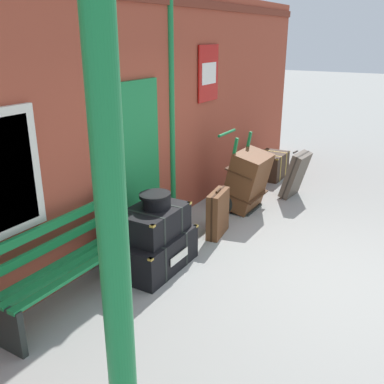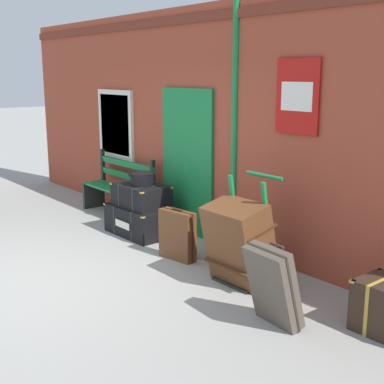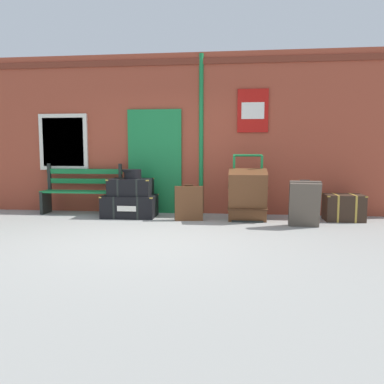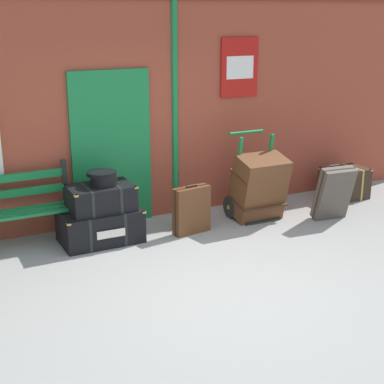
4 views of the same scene
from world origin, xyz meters
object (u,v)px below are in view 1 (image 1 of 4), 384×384
steamer_trunk_middle (154,221)px  suitcase_oxblood (218,213)px  porters_trolley (237,191)px  large_brown_trunk (247,180)px  corner_trunk (271,165)px  round_hatbox (156,199)px  suitcase_slate (295,175)px  lamp_post (121,352)px  platform_bench (65,266)px  steamer_trunk_base (154,251)px

steamer_trunk_middle → suitcase_oxblood: size_ratio=1.22×
porters_trolley → large_brown_trunk: bearing=-90.0°
large_brown_trunk → corner_trunk: bearing=8.3°
round_hatbox → suitcase_slate: (3.11, -0.66, -0.45)m
suitcase_slate → lamp_post: bearing=-171.1°
suitcase_slate → corner_trunk: bearing=41.7°
platform_bench → large_brown_trunk: 3.35m
steamer_trunk_base → round_hatbox: bearing=-11.0°
suitcase_slate → suitcase_oxblood: size_ratio=1.19×
steamer_trunk_middle → suitcase_slate: 3.23m
porters_trolley → large_brown_trunk: size_ratio=1.26×
round_hatbox → corner_trunk: bearing=1.0°
large_brown_trunk → corner_trunk: size_ratio=1.38×
round_hatbox → suitcase_slate: size_ratio=0.47×
round_hatbox → steamer_trunk_base: bearing=169.0°
corner_trunk → platform_bench: bearing=177.3°
suitcase_oxblood → round_hatbox: bearing=168.5°
round_hatbox → suitcase_oxblood: round_hatbox is taller
steamer_trunk_base → porters_trolley: (2.24, -0.02, 0.06)m
steamer_trunk_base → large_brown_trunk: (2.24, -0.20, 0.27)m
porters_trolley → corner_trunk: (1.75, 0.08, -0.03)m
lamp_post → platform_bench: bearing=54.3°
porters_trolley → corner_trunk: 1.75m
steamer_trunk_base → corner_trunk: 3.99m
steamer_trunk_base → porters_trolley: bearing=-0.6°
platform_bench → round_hatbox: 1.24m
platform_bench → steamer_trunk_middle: 1.14m
porters_trolley → suitcase_slate: (0.93, -0.64, 0.12)m
platform_bench → suitcase_slate: size_ratio=2.01×
corner_trunk → suitcase_slate: bearing=-138.3°
round_hatbox → suitcase_slate: round_hatbox is taller
steamer_trunk_middle → round_hatbox: bearing=-16.2°
lamp_post → steamer_trunk_base: size_ratio=2.97×
lamp_post → platform_bench: (1.33, 1.85, -0.71)m
steamer_trunk_base → round_hatbox: (0.06, -0.01, 0.63)m
steamer_trunk_middle → porters_trolley: size_ratio=0.68×
suitcase_oxblood → corner_trunk: suitcase_oxblood is taller
lamp_post → suitcase_slate: 5.69m
large_brown_trunk → suitcase_slate: (0.93, -0.47, -0.08)m
platform_bench → round_hatbox: bearing=-15.5°
steamer_trunk_base → steamer_trunk_middle: steamer_trunk_middle is taller
platform_bench → porters_trolley: (3.32, -0.33, -0.17)m
steamer_trunk_middle → porters_trolley: 2.24m
large_brown_trunk → suitcase_oxblood: size_ratio=1.43×
platform_bench → steamer_trunk_base: size_ratio=1.57×
platform_bench → steamer_trunk_base: (1.07, -0.30, -0.23)m
lamp_post → suitcase_slate: size_ratio=3.81×
platform_bench → corner_trunk: 5.07m
large_brown_trunk → steamer_trunk_base: bearing=175.0°
lamp_post → round_hatbox: lamp_post is taller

